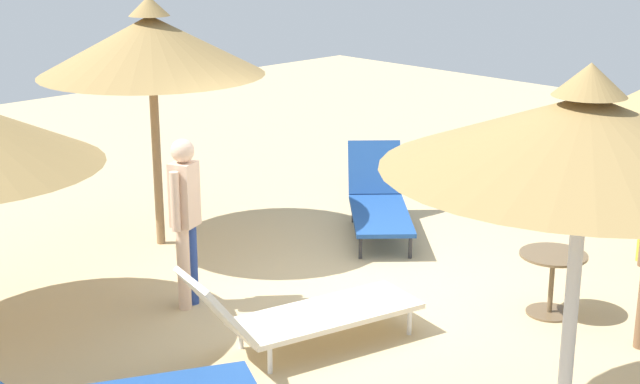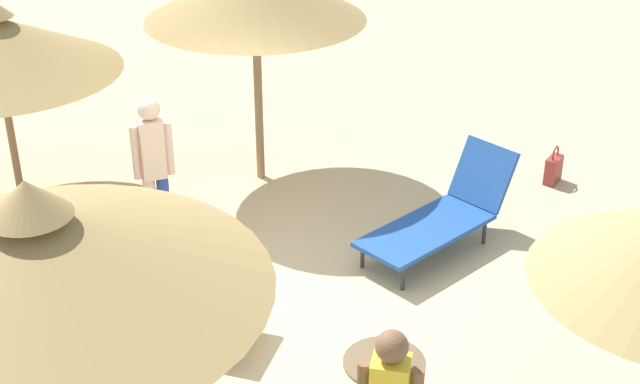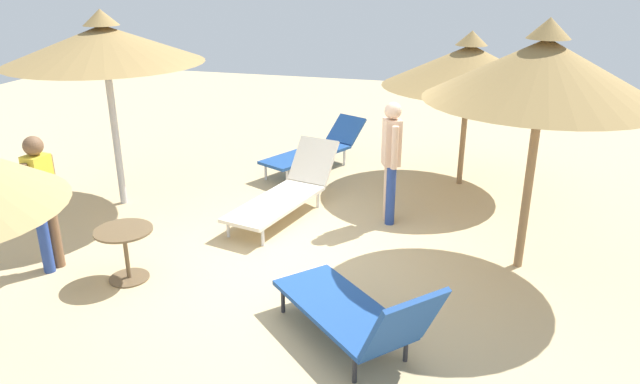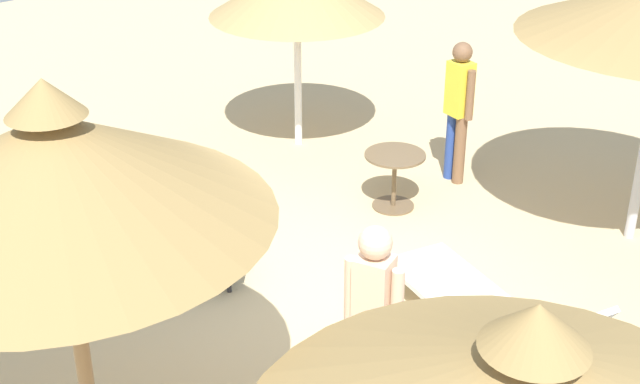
% 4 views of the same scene
% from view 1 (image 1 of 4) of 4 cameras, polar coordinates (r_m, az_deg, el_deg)
% --- Properties ---
extents(ground, '(24.00, 24.00, 0.10)m').
position_cam_1_polar(ground, '(9.67, 2.02, -6.55)').
color(ground, tan).
extents(parasol_umbrella_center, '(2.74, 2.74, 2.85)m').
position_cam_1_polar(parasol_umbrella_center, '(6.38, 16.03, 3.48)').
color(parasol_umbrella_center, '#B2B2B7').
rests_on(parasol_umbrella_center, ground).
extents(parasol_umbrella_front, '(2.56, 2.56, 2.90)m').
position_cam_1_polar(parasol_umbrella_front, '(10.69, -10.35, 8.87)').
color(parasol_umbrella_front, olive).
rests_on(parasol_umbrella_front, ground).
extents(lounge_chair_near_right, '(1.78, 1.85, 0.97)m').
position_cam_1_polar(lounge_chair_near_right, '(11.38, 3.62, -0.51)').
color(lounge_chair_near_right, '#1E478C').
rests_on(lounge_chair_near_right, ground).
extents(lounge_chair_back, '(2.30, 1.14, 0.90)m').
position_cam_1_polar(lounge_chair_back, '(8.33, -1.45, -7.40)').
color(lounge_chair_back, silver).
rests_on(lounge_chair_back, ground).
extents(person_standing_far_left, '(0.41, 0.30, 1.72)m').
position_cam_1_polar(person_standing_far_left, '(9.11, -8.29, -1.30)').
color(person_standing_far_left, navy).
rests_on(person_standing_far_left, ground).
extents(handbag, '(0.26, 0.32, 0.49)m').
position_cam_1_polar(handbag, '(13.52, 2.60, 1.32)').
color(handbag, maroon).
rests_on(handbag, ground).
extents(side_table_round, '(0.65, 0.65, 0.63)m').
position_cam_1_polar(side_table_round, '(9.30, 14.08, -4.82)').
color(side_table_round, brown).
rests_on(side_table_round, ground).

